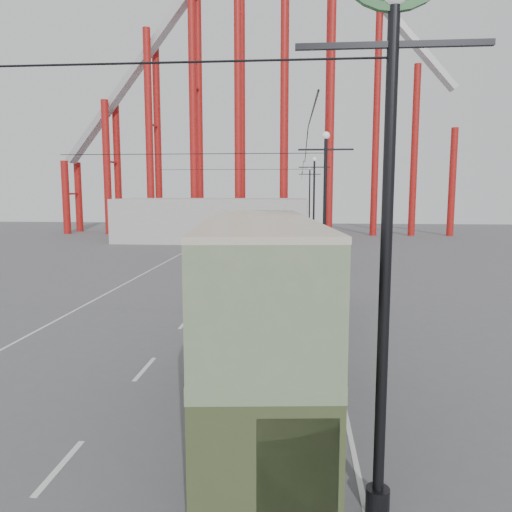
# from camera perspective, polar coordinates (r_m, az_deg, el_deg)

# --- Properties ---
(ground) EXTENTS (160.00, 160.00, 0.00)m
(ground) POSITION_cam_1_polar(r_m,az_deg,el_deg) (13.74, -13.65, -18.33)
(ground) COLOR #545457
(ground) RESTS_ON ground
(road_markings) EXTENTS (12.52, 120.00, 0.01)m
(road_markings) POSITION_cam_1_polar(r_m,az_deg,el_deg) (32.33, -3.98, -3.10)
(road_markings) COLOR silver
(road_markings) RESTS_ON ground
(lamp_post_near) EXTENTS (3.20, 0.44, 10.80)m
(lamp_post_near) POSITION_cam_1_polar(r_m,az_deg,el_deg) (9.03, 15.29, 19.56)
(lamp_post_near) COLOR black
(lamp_post_near) RESTS_ON ground
(lamp_post_mid) EXTENTS (3.20, 0.44, 9.32)m
(lamp_post_mid) POSITION_cam_1_polar(r_m,az_deg,el_deg) (29.76, 7.85, 4.99)
(lamp_post_mid) COLOR black
(lamp_post_mid) RESTS_ON ground
(lamp_post_far) EXTENTS (3.20, 0.44, 9.32)m
(lamp_post_far) POSITION_cam_1_polar(r_m,az_deg,el_deg) (51.73, 6.63, 6.04)
(lamp_post_far) COLOR black
(lamp_post_far) RESTS_ON ground
(lamp_post_distant) EXTENTS (3.20, 0.44, 9.32)m
(lamp_post_distant) POSITION_cam_1_polar(r_m,az_deg,el_deg) (73.72, 6.13, 6.46)
(lamp_post_distant) COLOR black
(lamp_post_distant) RESTS_ON ground
(roller_coaster) EXTENTS (52.95, 5.00, 55.48)m
(roller_coaster) POSITION_cam_1_polar(r_m,az_deg,el_deg) (70.96, -0.58, 21.33)
(roller_coaster) COLOR maroon
(roller_coaster) RESTS_ON ground
(fairground_shed) EXTENTS (22.00, 10.00, 5.00)m
(fairground_shed) POSITION_cam_1_polar(r_m,az_deg,el_deg) (59.65, -4.84, 4.15)
(fairground_shed) COLOR #A5A5A0
(fairground_shed) RESTS_ON ground
(double_decker_bus) EXTENTS (3.45, 10.01, 5.27)m
(double_decker_bus) POSITION_cam_1_polar(r_m,az_deg,el_deg) (12.43, 0.36, -6.39)
(double_decker_bus) COLOR #3B4927
(double_decker_bus) RESTS_ON ground
(single_decker_green) EXTENTS (3.27, 10.63, 2.96)m
(single_decker_green) POSITION_cam_1_polar(r_m,az_deg,el_deg) (23.13, 2.89, -3.15)
(single_decker_green) COLOR #687D5B
(single_decker_green) RESTS_ON ground
(single_decker_cream) EXTENTS (3.13, 9.37, 2.86)m
(single_decker_cream) POSITION_cam_1_polar(r_m,az_deg,el_deg) (39.64, 3.36, 1.21)
(single_decker_cream) COLOR beige
(single_decker_cream) RESTS_ON ground
(pedestrian) EXTENTS (0.78, 0.77, 1.82)m
(pedestrian) POSITION_cam_1_polar(r_m,az_deg,el_deg) (20.34, -2.84, -6.82)
(pedestrian) COLOR black
(pedestrian) RESTS_ON ground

